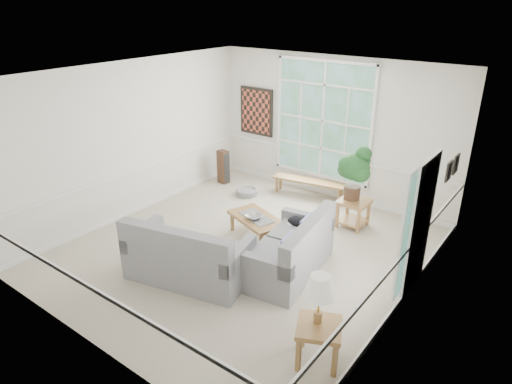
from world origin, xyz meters
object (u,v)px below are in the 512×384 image
loveseat_right (287,245)px  coffee_table (257,227)px  end_table (353,213)px  loveseat_front (189,249)px  side_table (318,343)px

loveseat_right → coffee_table: (-1.05, 0.59, -0.28)m
loveseat_right → end_table: bearing=77.4°
loveseat_front → side_table: (2.50, -0.38, -0.24)m
loveseat_front → end_table: loveseat_front is taller
loveseat_front → side_table: bearing=-22.1°
loveseat_front → end_table: 3.35m
coffee_table → side_table: (2.42, -2.02, 0.06)m
loveseat_right → side_table: (1.38, -1.43, -0.21)m
coffee_table → end_table: 1.89m
loveseat_front → coffee_table: loveseat_front is taller
loveseat_front → coffee_table: size_ratio=1.70×
loveseat_right → end_table: loveseat_right is taller
loveseat_right → end_table: 2.06m
side_table → loveseat_right: bearing=134.0°
loveseat_right → loveseat_front: (-1.13, -1.04, 0.02)m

